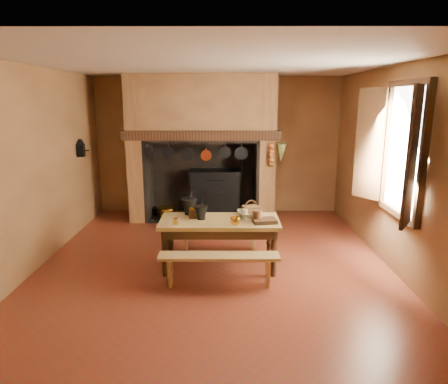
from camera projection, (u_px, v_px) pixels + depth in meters
name	position (u px, v px, depth m)	size (l,w,h in m)	color
floor	(215.00, 261.00, 5.91)	(5.50, 5.50, 0.00)	#5E2A16
ceiling	(214.00, 63.00, 5.28)	(5.50, 5.50, 0.00)	silver
back_wall	(218.00, 146.00, 8.27)	(5.00, 0.02, 2.80)	olive
wall_left	(37.00, 168.00, 5.61)	(0.02, 5.50, 2.80)	olive
wall_right	(392.00, 168.00, 5.59)	(0.02, 5.50, 2.80)	olive
wall_front	(204.00, 230.00, 2.92)	(5.00, 0.02, 2.80)	olive
chimney_breast	(202.00, 127.00, 7.75)	(2.95, 0.96, 2.80)	olive
iron_range	(216.00, 192.00, 8.19)	(1.12, 0.55, 1.60)	black
hearth_pans	(166.00, 213.00, 8.06)	(0.51, 0.62, 0.20)	gold
hanging_pans	(199.00, 154.00, 7.37)	(1.92, 0.29, 0.27)	black
onion_string	(271.00, 155.00, 7.35)	(0.12, 0.10, 0.46)	#B56321
herb_bunch	(281.00, 153.00, 7.34)	(0.20, 0.20, 0.35)	#4D5729
window	(395.00, 150.00, 5.13)	(0.39, 1.75, 1.76)	white
wall_coffee_mill	(81.00, 147.00, 7.09)	(0.23, 0.16, 0.31)	black
work_table	(220.00, 227.00, 5.55)	(1.64, 0.73, 0.71)	tan
bench_front	(219.00, 263.00, 5.04)	(1.53, 0.27, 0.43)	tan
bench_back	(220.00, 235.00, 6.23)	(1.31, 0.23, 0.37)	tan
mortar_large	(189.00, 205.00, 5.75)	(0.24, 0.24, 0.40)	black
mortar_small	(201.00, 212.00, 5.51)	(0.19, 0.19, 0.32)	black
coffee_grinder	(194.00, 213.00, 5.59)	(0.18, 0.15, 0.20)	#361E11
brass_mug_a	(175.00, 221.00, 5.30)	(0.07, 0.07, 0.08)	gold
brass_mug_b	(246.00, 215.00, 5.60)	(0.07, 0.07, 0.08)	gold
mixing_bowl	(250.00, 214.00, 5.65)	(0.35, 0.35, 0.09)	#BDB692
stoneware_crock	(257.00, 216.00, 5.40)	(0.13, 0.13, 0.17)	brown
glass_jar	(245.00, 214.00, 5.54)	(0.08, 0.08, 0.14)	beige
wicker_basket	(251.00, 210.00, 5.75)	(0.27, 0.23, 0.22)	#4E2E17
wooden_tray	(264.00, 221.00, 5.38)	(0.31, 0.22, 0.05)	#361E11
brass_cup	(235.00, 221.00, 5.28)	(0.14, 0.14, 0.11)	gold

